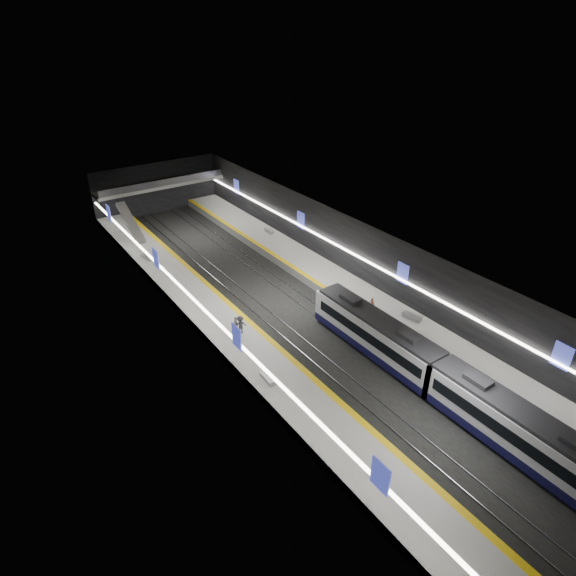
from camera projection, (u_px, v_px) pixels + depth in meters
ground at (281, 305)px, 53.13m from camera, size 70.00×70.00×0.00m
ceiling at (281, 239)px, 49.14m from camera, size 20.00×70.00×0.04m
wall_left at (195, 302)px, 46.17m from camera, size 0.04×70.00×8.00m
wall_right at (352, 250)px, 56.10m from camera, size 0.04×70.00×8.00m
wall_back at (157, 188)px, 76.02m from camera, size 20.00×0.04×8.00m
platform_left at (221, 323)px, 49.16m from camera, size 5.00×70.00×1.00m
tile_surface_left at (220, 319)px, 48.90m from camera, size 5.00×70.00×0.02m
tactile_strip_left at (239, 312)px, 49.99m from camera, size 0.60×70.00×0.02m
platform_right at (334, 282)px, 56.60m from camera, size 5.00×70.00×1.00m
tile_surface_right at (334, 279)px, 56.35m from camera, size 5.00×70.00×0.02m
tactile_strip_right at (319, 284)px, 55.25m from camera, size 0.60×70.00×0.02m
rails at (281, 305)px, 53.10m from camera, size 6.52×70.00×0.12m
train at (438, 375)px, 39.56m from camera, size 2.69×29.47×3.60m
ad_posters at (276, 266)px, 51.60m from camera, size 19.94×53.50×2.20m
cove_light_left at (197, 303)px, 46.37m from camera, size 0.25×68.60×0.12m
cove_light_right at (350, 252)px, 56.10m from camera, size 0.25×68.60×0.12m
mezzanine_bridge at (161, 185)px, 74.03m from camera, size 20.00×3.00×1.50m
escalator at (131, 222)px, 66.45m from camera, size 1.20×7.50×3.92m
bench_left_near at (267, 379)px, 40.66m from camera, size 0.58×1.80×0.44m
bench_left_far at (146, 257)px, 60.76m from camera, size 0.94×1.91×0.45m
bench_right_near at (412, 317)px, 48.87m from camera, size 0.95×2.12×0.50m
bench_right_far at (269, 231)px, 68.09m from camera, size 0.51×1.81×0.44m
passenger_right_a at (372, 305)px, 49.77m from camera, size 0.40×0.60×1.65m
passenger_left_a at (236, 323)px, 46.88m from camera, size 0.53×0.96×1.56m
passenger_left_b at (240, 325)px, 46.35m from camera, size 1.34×0.92×1.91m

